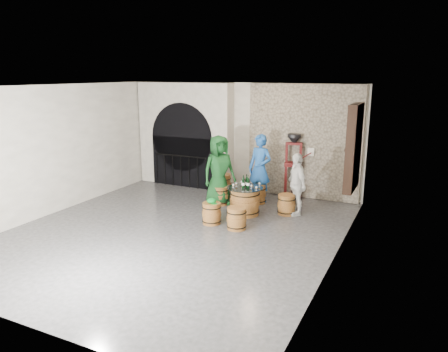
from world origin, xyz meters
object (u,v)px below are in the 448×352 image
at_px(barrel_table, 245,201).
at_px(barrel_stool_right, 286,205).
at_px(wine_bottle_right, 247,182).
at_px(wine_bottle_center, 248,183).
at_px(barrel_stool_near_left, 212,213).
at_px(person_blue, 260,168).
at_px(barrel_stool_far, 258,194).
at_px(wine_bottle_left, 243,183).
at_px(person_green, 219,170).
at_px(side_barrel, 222,186).
at_px(person_white, 297,184).
at_px(barrel_stool_near_right, 237,218).
at_px(barrel_stool_left, 220,195).
at_px(corking_press, 293,161).

bearing_deg(barrel_table, barrel_stool_right, 26.24).
bearing_deg(wine_bottle_right, wine_bottle_center, -48.87).
xyz_separation_m(barrel_stool_near_left, person_blue, (0.38, 2.16, 0.68)).
distance_m(barrel_stool_far, wine_bottle_left, 1.25).
bearing_deg(wine_bottle_left, person_green, 149.20).
xyz_separation_m(person_blue, side_barrel, (-1.12, -0.03, -0.60)).
xyz_separation_m(barrel_stool_near_left, person_white, (1.60, 1.52, 0.53)).
bearing_deg(wine_bottle_center, barrel_stool_near_right, -82.08).
distance_m(barrel_stool_left, barrel_stool_far, 1.04).
bearing_deg(person_blue, barrel_stool_near_right, -70.09).
bearing_deg(wine_bottle_left, barrel_stool_near_left, -115.25).
bearing_deg(wine_bottle_center, person_green, 153.27).
distance_m(barrel_table, wine_bottle_right, 0.49).
relative_size(person_blue, wine_bottle_left, 5.76).
xyz_separation_m(barrel_stool_left, person_green, (-0.04, 0.02, 0.69)).
height_order(barrel_stool_near_left, person_blue, person_blue).
bearing_deg(barrel_stool_near_left, wine_bottle_center, 59.93).
distance_m(barrel_stool_near_left, wine_bottle_left, 1.15).
distance_m(person_green, person_white, 2.13).
xyz_separation_m(person_white, wine_bottle_left, (-1.17, -0.62, 0.05)).
relative_size(barrel_stool_near_left, wine_bottle_center, 1.57).
bearing_deg(barrel_stool_near_right, side_barrel, 122.82).
xyz_separation_m(wine_bottle_left, wine_bottle_right, (0.04, 0.11, 0.00)).
relative_size(barrel_stool_left, wine_bottle_right, 1.57).
bearing_deg(barrel_stool_left, barrel_stool_near_left, -71.45).
distance_m(wine_bottle_left, corking_press, 2.08).
distance_m(person_white, side_barrel, 2.45).
relative_size(person_blue, wine_bottle_center, 5.76).
bearing_deg(barrel_stool_near_left, barrel_stool_right, 45.56).
relative_size(wine_bottle_center, side_barrel, 0.48).
xyz_separation_m(barrel_table, person_white, (1.15, 0.57, 0.43)).
bearing_deg(corking_press, barrel_stool_far, -139.14).
distance_m(person_green, person_blue, 1.14).
bearing_deg(barrel_stool_right, wine_bottle_right, -156.44).
bearing_deg(person_green, barrel_stool_far, -24.72).
bearing_deg(corking_press, barrel_stool_near_right, -107.33).
height_order(barrel_stool_left, corking_press, corking_press).
bearing_deg(barrel_stool_near_right, person_blue, 97.59).
distance_m(barrel_stool_far, barrel_stool_right, 1.16).
distance_m(person_white, wine_bottle_right, 1.24).
distance_m(barrel_stool_near_left, wine_bottle_center, 1.22).
relative_size(barrel_stool_far, wine_bottle_center, 1.57).
distance_m(barrel_stool_right, person_blue, 1.42).
bearing_deg(person_blue, person_white, -15.27).
bearing_deg(barrel_stool_far, barrel_stool_left, -147.31).
bearing_deg(wine_bottle_right, barrel_stool_far, 94.35).
bearing_deg(corking_press, barrel_stool_right, -87.86).
xyz_separation_m(person_white, wine_bottle_center, (-1.06, -0.59, 0.05)).
xyz_separation_m(wine_bottle_right, side_barrel, (-1.20, 1.11, -0.50)).
bearing_deg(person_green, side_barrel, 52.87).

